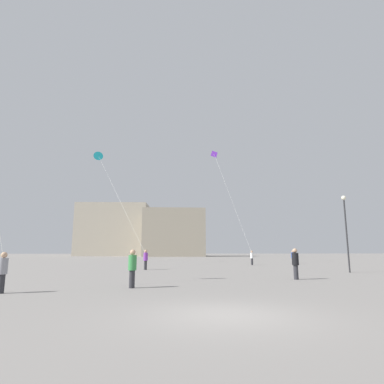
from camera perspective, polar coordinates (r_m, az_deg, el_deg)
ground_plane at (r=9.20m, az=5.85°, el=-20.70°), size 300.00×300.00×0.00m
person_in_green at (r=15.45m, az=-10.42°, el=-12.77°), size 0.37×0.37×1.72m
person_in_purple at (r=29.21m, az=-8.14°, el=-11.52°), size 0.37×0.37×1.72m
person_in_blue at (r=42.70m, az=17.24°, el=-10.78°), size 0.35×0.35×1.62m
person_in_black at (r=20.42m, az=17.69°, el=-11.67°), size 0.39×0.39×1.79m
person_in_grey at (r=15.37m, az=-30.28°, el=-11.80°), size 0.35×0.35×1.62m
person_in_white at (r=38.73m, az=10.46°, el=-11.16°), size 0.35×0.35×1.63m
kite_cyan_diamond at (r=47.76m, az=-16.06°, el=6.05°), size 8.97×16.40×14.07m
kite_violet_delta at (r=48.26m, az=4.11°, el=6.23°), size 3.61×9.25×14.78m
building_left_hall at (r=103.15m, az=-13.37°, el=-6.57°), size 21.00×16.51×15.28m
building_centre_hall at (r=89.70m, az=-3.22°, el=-7.17°), size 16.53×11.08×12.65m
lamppost_east at (r=28.21m, az=25.35°, el=-4.70°), size 0.36×0.36×5.95m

